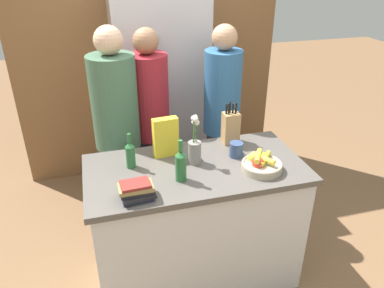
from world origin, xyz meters
The scene contains 15 objects.
ground_plane centered at (0.00, 0.00, 0.00)m, with size 14.00×14.00×0.00m, color brown.
kitchen_island centered at (0.00, 0.00, 0.46)m, with size 1.42×0.72×0.93m.
back_wall_wood centered at (0.00, 1.71, 1.30)m, with size 2.62×0.12×2.60m.
refrigerator centered at (0.04, 1.35, 0.95)m, with size 0.82×0.62×1.90m.
fruit_bowl centered at (0.39, -0.14, 0.97)m, with size 0.26×0.26×0.11m.
knife_block centered at (0.34, 0.27, 1.04)m, with size 0.11×0.10×0.31m.
flower_vase centered at (0.01, 0.05, 1.04)m, with size 0.09×0.09×0.34m.
cereal_box centered at (-0.15, 0.20, 1.06)m, with size 0.17×0.08×0.27m.
coffee_mug centered at (0.30, 0.06, 0.98)m, with size 0.09×0.13×0.10m.
book_stack centered at (-0.41, -0.24, 0.97)m, with size 0.21×0.17×0.10m.
bottle_oil centered at (-0.40, 0.11, 1.02)m, with size 0.06×0.06×0.24m.
bottle_vinegar centered at (-0.13, -0.13, 1.03)m, with size 0.07×0.07×0.27m.
person_at_sink centered at (-0.44, 0.62, 0.98)m, with size 0.34×0.34×1.73m.
person_in_blue centered at (-0.17, 0.76, 0.95)m, with size 0.31×0.31×1.68m.
person_in_red_tee centered at (0.42, 0.69, 0.96)m, with size 0.30×0.30×1.69m.
Camera 1 is at (-0.58, -2.00, 2.17)m, focal length 35.00 mm.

